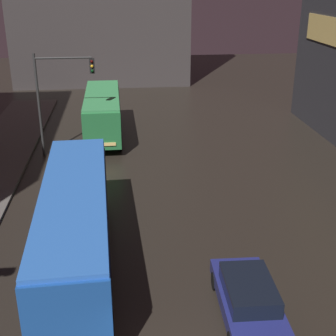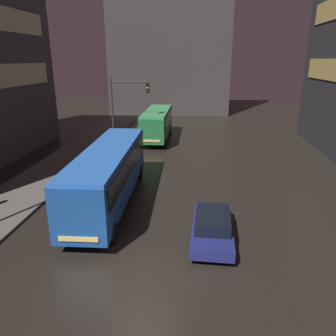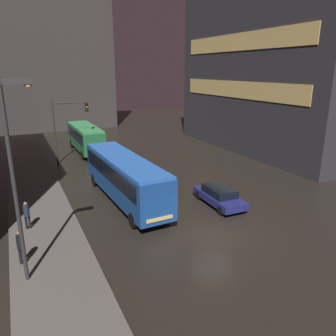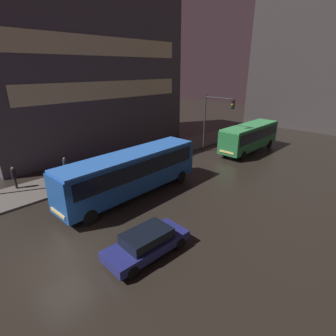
{
  "view_description": "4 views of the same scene",
  "coord_description": "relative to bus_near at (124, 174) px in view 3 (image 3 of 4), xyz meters",
  "views": [
    {
      "loc": [
        -1.25,
        -8.95,
        10.56
      ],
      "look_at": [
        0.79,
        10.48,
        2.57
      ],
      "focal_mm": 50.0,
      "sensor_mm": 36.0,
      "label": 1
    },
    {
      "loc": [
        2.03,
        -10.29,
        8.09
      ],
      "look_at": [
        0.3,
        6.99,
        2.3
      ],
      "focal_mm": 35.0,
      "sensor_mm": 36.0,
      "label": 2
    },
    {
      "loc": [
        -10.0,
        -14.69,
        9.36
      ],
      "look_at": [
        1.39,
        9.12,
        1.39
      ],
      "focal_mm": 35.0,
      "sensor_mm": 36.0,
      "label": 3
    },
    {
      "loc": [
        11.31,
        -3.73,
        9.03
      ],
      "look_at": [
        -1.05,
        8.75,
        2.29
      ],
      "focal_mm": 28.0,
      "sensor_mm": 36.0,
      "label": 4
    }
  ],
  "objects": [
    {
      "name": "building_right_block",
      "position": [
        21.15,
        8.77,
        7.96
      ],
      "size": [
        10.07,
        24.43,
        20.02
      ],
      "color": "#2D2D33",
      "rests_on": "ground"
    },
    {
      "name": "car_taxi",
      "position": [
        5.84,
        -3.64,
        -1.34
      ],
      "size": [
        2.0,
        4.54,
        1.36
      ],
      "rotation": [
        0.0,
        0.0,
        3.11
      ],
      "color": "navy",
      "rests_on": "ground"
    },
    {
      "name": "building_far_backdrop",
      "position": [
        0.22,
        37.77,
        10.25
      ],
      "size": [
        18.07,
        12.0,
        24.61
      ],
      "color": "#383333",
      "rests_on": "ground"
    },
    {
      "name": "bus_near",
      "position": [
        0.0,
        0.0,
        0.0
      ],
      "size": [
        2.88,
        11.58,
        3.33
      ],
      "rotation": [
        0.0,
        0.0,
        3.18
      ],
      "color": "#194793",
      "rests_on": "ground"
    },
    {
      "name": "street_lamp_sidewalk",
      "position": [
        -6.93,
        -7.31,
        3.87
      ],
      "size": [
        1.25,
        0.36,
        8.93
      ],
      "color": "#2D2D2D",
      "rests_on": "sidewalk_left"
    },
    {
      "name": "pedestrian_mid",
      "position": [
        -6.78,
        -1.98,
        -0.9
      ],
      "size": [
        0.49,
        0.49,
        1.72
      ],
      "rotation": [
        0.0,
        0.0,
        2.3
      ],
      "color": "black",
      "rests_on": "sidewalk_left"
    },
    {
      "name": "pedestrian_near",
      "position": [
        -7.25,
        -5.86,
        -0.85
      ],
      "size": [
        0.49,
        0.49,
        1.78
      ],
      "rotation": [
        0.0,
        0.0,
        5.72
      ],
      "color": "black",
      "rests_on": "sidewalk_left"
    },
    {
      "name": "traffic_light_main",
      "position": [
        -1.88,
        12.72,
        2.3
      ],
      "size": [
        3.6,
        0.35,
        6.41
      ],
      "color": "#2D2D2D",
      "rests_on": "ground"
    },
    {
      "name": "ground_plane",
      "position": [
        3.11,
        -7.04,
        -2.05
      ],
      "size": [
        120.0,
        120.0,
        0.0
      ],
      "primitive_type": "plane",
      "color": "black"
    },
    {
      "name": "bus_far",
      "position": [
        0.63,
        16.27,
        -0.16
      ],
      "size": [
        2.52,
        9.25,
        3.08
      ],
      "rotation": [
        0.0,
        0.0,
        3.15
      ],
      "color": "#236B38",
      "rests_on": "ground"
    },
    {
      "name": "sidewalk_left",
      "position": [
        -5.89,
        2.96,
        -1.98
      ],
      "size": [
        4.0,
        48.0,
        0.15
      ],
      "color": "#56514C",
      "rests_on": "ground"
    }
  ]
}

